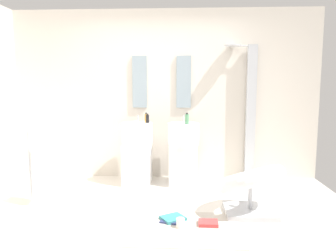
{
  "coord_description": "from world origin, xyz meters",
  "views": [
    {
      "loc": [
        0.35,
        -3.4,
        1.45
      ],
      "look_at": [
        0.15,
        0.55,
        0.95
      ],
      "focal_mm": 34.48,
      "sensor_mm": 36.0,
      "label": 1
    }
  ],
  "objects_px": {
    "coffee_mug": "(180,223)",
    "lounge_chair": "(250,184)",
    "magazine_navy": "(173,220)",
    "soap_bottle_amber": "(146,118)",
    "pedestal_sink_right": "(183,152)",
    "shower_column": "(250,110)",
    "magazine_red": "(208,223)",
    "pedestal_sink_left": "(137,152)",
    "towel_rack": "(42,155)",
    "soap_bottle_green": "(187,119)",
    "magazine_teal": "(173,218)",
    "soap_bottle_black": "(148,119)"
  },
  "relations": [
    {
      "from": "lounge_chair",
      "to": "magazine_teal",
      "type": "xyz_separation_m",
      "value": [
        -0.87,
        -0.23,
        -0.32
      ]
    },
    {
      "from": "coffee_mug",
      "to": "soap_bottle_amber",
      "type": "xyz_separation_m",
      "value": [
        -0.52,
        1.52,
        0.92
      ]
    },
    {
      "from": "lounge_chair",
      "to": "coffee_mug",
      "type": "height_order",
      "value": "lounge_chair"
    },
    {
      "from": "pedestal_sink_left",
      "to": "pedestal_sink_right",
      "type": "distance_m",
      "value": 0.68
    },
    {
      "from": "magazine_teal",
      "to": "towel_rack",
      "type": "bearing_deg",
      "value": 134.18
    },
    {
      "from": "pedestal_sink_right",
      "to": "soap_bottle_amber",
      "type": "distance_m",
      "value": 0.74
    },
    {
      "from": "coffee_mug",
      "to": "soap_bottle_green",
      "type": "distance_m",
      "value": 1.65
    },
    {
      "from": "shower_column",
      "to": "towel_rack",
      "type": "distance_m",
      "value": 2.99
    },
    {
      "from": "pedestal_sink_right",
      "to": "soap_bottle_amber",
      "type": "relative_size",
      "value": 6.88
    },
    {
      "from": "shower_column",
      "to": "magazine_navy",
      "type": "xyz_separation_m",
      "value": [
        -1.11,
        -1.64,
        -1.06
      ]
    },
    {
      "from": "coffee_mug",
      "to": "lounge_chair",
      "type": "bearing_deg",
      "value": 28.48
    },
    {
      "from": "pedestal_sink_right",
      "to": "soap_bottle_green",
      "type": "height_order",
      "value": "soap_bottle_green"
    },
    {
      "from": "soap_bottle_green",
      "to": "shower_column",
      "type": "bearing_deg",
      "value": 24.2
    },
    {
      "from": "coffee_mug",
      "to": "soap_bottle_green",
      "type": "xyz_separation_m",
      "value": [
        0.07,
        1.37,
        0.92
      ]
    },
    {
      "from": "lounge_chair",
      "to": "towel_rack",
      "type": "distance_m",
      "value": 2.45
    },
    {
      "from": "magazine_red",
      "to": "towel_rack",
      "type": "bearing_deg",
      "value": 168.66
    },
    {
      "from": "lounge_chair",
      "to": "soap_bottle_green",
      "type": "relative_size",
      "value": 6.87
    },
    {
      "from": "pedestal_sink_left",
      "to": "lounge_chair",
      "type": "xyz_separation_m",
      "value": [
        1.44,
        -1.07,
        -0.13
      ]
    },
    {
      "from": "pedestal_sink_right",
      "to": "lounge_chair",
      "type": "distance_m",
      "value": 1.32
    },
    {
      "from": "magazine_red",
      "to": "soap_bottle_black",
      "type": "bearing_deg",
      "value": 120.71
    },
    {
      "from": "pedestal_sink_right",
      "to": "soap_bottle_black",
      "type": "bearing_deg",
      "value": 179.23
    },
    {
      "from": "soap_bottle_green",
      "to": "soap_bottle_black",
      "type": "relative_size",
      "value": 1.19
    },
    {
      "from": "pedestal_sink_left",
      "to": "magazine_navy",
      "type": "bearing_deg",
      "value": -66.85
    },
    {
      "from": "lounge_chair",
      "to": "magazine_navy",
      "type": "bearing_deg",
      "value": -162.81
    },
    {
      "from": "coffee_mug",
      "to": "soap_bottle_amber",
      "type": "relative_size",
      "value": 0.67
    },
    {
      "from": "magazine_navy",
      "to": "soap_bottle_amber",
      "type": "relative_size",
      "value": 1.65
    },
    {
      "from": "soap_bottle_amber",
      "to": "soap_bottle_black",
      "type": "distance_m",
      "value": 0.03
    },
    {
      "from": "pedestal_sink_left",
      "to": "towel_rack",
      "type": "height_order",
      "value": "pedestal_sink_left"
    },
    {
      "from": "magazine_navy",
      "to": "soap_bottle_green",
      "type": "distance_m",
      "value": 1.56
    },
    {
      "from": "pedestal_sink_right",
      "to": "magazine_teal",
      "type": "height_order",
      "value": "pedestal_sink_right"
    },
    {
      "from": "pedestal_sink_right",
      "to": "coffee_mug",
      "type": "xyz_separation_m",
      "value": [
        -0.02,
        -1.5,
        -0.42
      ]
    },
    {
      "from": "pedestal_sink_left",
      "to": "magazine_teal",
      "type": "xyz_separation_m",
      "value": [
        0.57,
        -1.31,
        -0.46
      ]
    },
    {
      "from": "pedestal_sink_left",
      "to": "magazine_navy",
      "type": "distance_m",
      "value": 1.53
    },
    {
      "from": "pedestal_sink_right",
      "to": "pedestal_sink_left",
      "type": "bearing_deg",
      "value": 180.0
    },
    {
      "from": "pedestal_sink_left",
      "to": "soap_bottle_green",
      "type": "distance_m",
      "value": 0.89
    },
    {
      "from": "magazine_navy",
      "to": "soap_bottle_amber",
      "type": "xyz_separation_m",
      "value": [
        -0.44,
        1.36,
        0.96
      ]
    },
    {
      "from": "magazine_teal",
      "to": "soap_bottle_amber",
      "type": "bearing_deg",
      "value": 74.74
    },
    {
      "from": "magazine_teal",
      "to": "soap_bottle_black",
      "type": "height_order",
      "value": "soap_bottle_black"
    },
    {
      "from": "soap_bottle_amber",
      "to": "magazine_navy",
      "type": "bearing_deg",
      "value": -72.14
    },
    {
      "from": "pedestal_sink_left",
      "to": "magazine_teal",
      "type": "relative_size",
      "value": 4.23
    },
    {
      "from": "magazine_teal",
      "to": "soap_bottle_green",
      "type": "height_order",
      "value": "soap_bottle_green"
    },
    {
      "from": "pedestal_sink_right",
      "to": "towel_rack",
      "type": "bearing_deg",
      "value": -149.99
    },
    {
      "from": "pedestal_sink_left",
      "to": "pedestal_sink_right",
      "type": "relative_size",
      "value": 1.0
    },
    {
      "from": "lounge_chair",
      "to": "soap_bottle_green",
      "type": "bearing_deg",
      "value": 126.98
    },
    {
      "from": "pedestal_sink_right",
      "to": "shower_column",
      "type": "height_order",
      "value": "shower_column"
    },
    {
      "from": "towel_rack",
      "to": "soap_bottle_amber",
      "type": "relative_size",
      "value": 6.48
    },
    {
      "from": "magazine_red",
      "to": "soap_bottle_amber",
      "type": "bearing_deg",
      "value": 121.16
    },
    {
      "from": "soap_bottle_amber",
      "to": "soap_bottle_black",
      "type": "height_order",
      "value": "soap_bottle_amber"
    },
    {
      "from": "lounge_chair",
      "to": "soap_bottle_amber",
      "type": "relative_size",
      "value": 7.47
    },
    {
      "from": "towel_rack",
      "to": "soap_bottle_green",
      "type": "distance_m",
      "value": 1.95
    }
  ]
}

